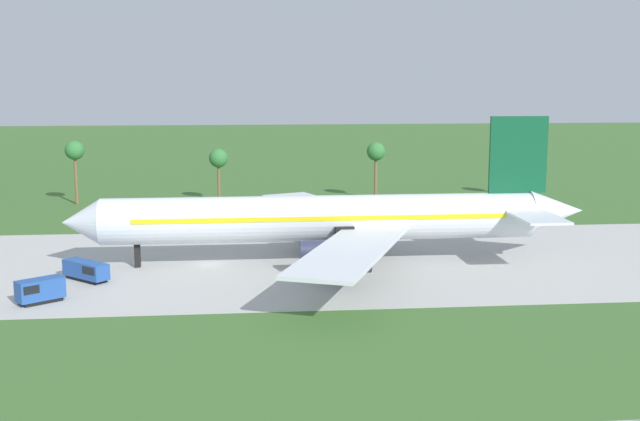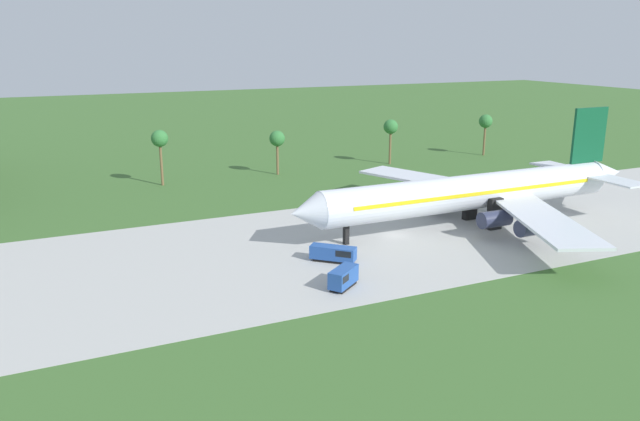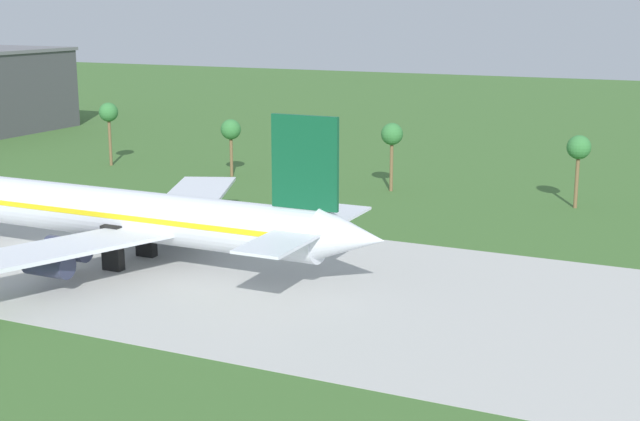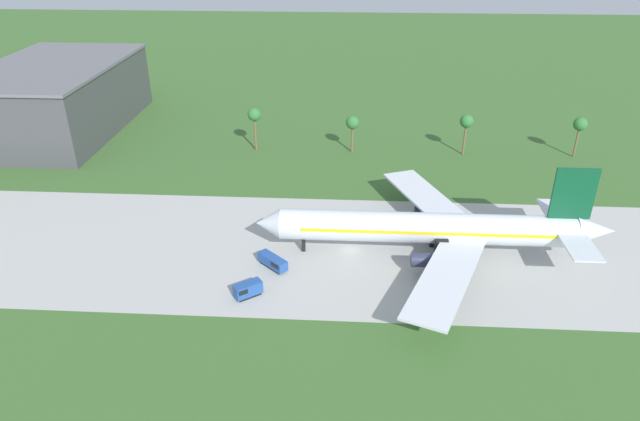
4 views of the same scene
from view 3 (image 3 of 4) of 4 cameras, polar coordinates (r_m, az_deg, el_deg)
name	(u,v)px [view 3 (image 3 of 4)]	position (r m, az deg, el deg)	size (l,w,h in m)	color
ground_plane	(26,246)	(119.49, -18.32, -2.16)	(600.00, 600.00, 0.00)	#3D662D
taxiway_strip	(26,246)	(119.48, -18.32, -2.15)	(320.00, 44.00, 0.02)	#B2B2AD
jet_airliner	(121,214)	(107.55, -12.61, -0.24)	(67.26, 58.58, 18.79)	silver
palm_tree_row	(312,131)	(151.28, -0.53, 5.10)	(90.26, 3.60, 12.00)	brown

